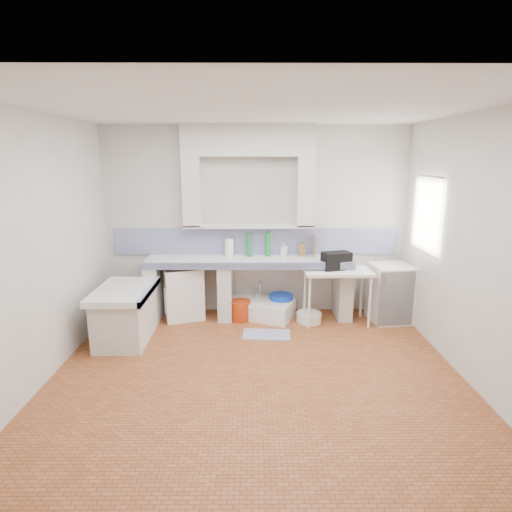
{
  "coord_description": "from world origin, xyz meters",
  "views": [
    {
      "loc": [
        -0.04,
        -4.29,
        2.34
      ],
      "look_at": [
        0.0,
        1.0,
        1.1
      ],
      "focal_mm": 29.62,
      "sensor_mm": 36.0,
      "label": 1
    }
  ],
  "objects_px": {
    "sink": "(260,309)",
    "stove": "(183,292)",
    "side_table": "(336,296)",
    "fridge": "(390,293)"
  },
  "relations": [
    {
      "from": "sink",
      "to": "stove",
      "type": "bearing_deg",
      "value": -157.46
    },
    {
      "from": "stove",
      "to": "side_table",
      "type": "height_order",
      "value": "stove"
    },
    {
      "from": "stove",
      "to": "fridge",
      "type": "distance_m",
      "value": 3.04
    },
    {
      "from": "stove",
      "to": "fridge",
      "type": "xyz_separation_m",
      "value": [
        3.04,
        -0.15,
        0.03
      ]
    },
    {
      "from": "sink",
      "to": "side_table",
      "type": "bearing_deg",
      "value": 11.16
    },
    {
      "from": "sink",
      "to": "fridge",
      "type": "height_order",
      "value": "fridge"
    },
    {
      "from": "sink",
      "to": "side_table",
      "type": "relative_size",
      "value": 1.02
    },
    {
      "from": "side_table",
      "to": "fridge",
      "type": "bearing_deg",
      "value": 4.41
    },
    {
      "from": "stove",
      "to": "fridge",
      "type": "relative_size",
      "value": 0.93
    },
    {
      "from": "stove",
      "to": "sink",
      "type": "height_order",
      "value": "stove"
    }
  ]
}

